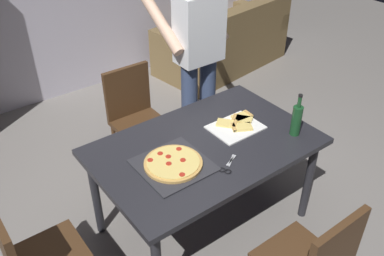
{
  "coord_description": "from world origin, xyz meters",
  "views": [
    {
      "loc": [
        -1.43,
        -1.76,
        2.43
      ],
      "look_at": [
        0.0,
        0.15,
        0.8
      ],
      "focal_mm": 39.0,
      "sensor_mm": 36.0,
      "label": 1
    }
  ],
  "objects_px": {
    "kitchen_scissors": "(227,167)",
    "pepperoni_pizza_on_tray": "(173,164)",
    "chair_far_side": "(135,113)",
    "wine_bottle": "(297,120)",
    "couch": "(225,45)",
    "person_serving_pizza": "(198,54)",
    "dining_table": "(205,153)"
  },
  "relations": [
    {
      "from": "kitchen_scissors",
      "to": "pepperoni_pizza_on_tray",
      "type": "bearing_deg",
      "value": 140.01
    },
    {
      "from": "chair_far_side",
      "to": "wine_bottle",
      "type": "height_order",
      "value": "wine_bottle"
    },
    {
      "from": "couch",
      "to": "wine_bottle",
      "type": "relative_size",
      "value": 5.7
    },
    {
      "from": "pepperoni_pizza_on_tray",
      "to": "kitchen_scissors",
      "type": "height_order",
      "value": "pepperoni_pizza_on_tray"
    },
    {
      "from": "kitchen_scissors",
      "to": "person_serving_pizza",
      "type": "bearing_deg",
      "value": 61.6
    },
    {
      "from": "couch",
      "to": "pepperoni_pizza_on_tray",
      "type": "xyz_separation_m",
      "value": [
        -2.21,
        -2.04,
        0.46
      ]
    },
    {
      "from": "chair_far_side",
      "to": "couch",
      "type": "distance_m",
      "value": 2.17
    },
    {
      "from": "couch",
      "to": "kitchen_scissors",
      "type": "xyz_separation_m",
      "value": [
        -1.95,
        -2.26,
        0.45
      ]
    },
    {
      "from": "wine_bottle",
      "to": "kitchen_scissors",
      "type": "bearing_deg",
      "value": 179.67
    },
    {
      "from": "chair_far_side",
      "to": "pepperoni_pizza_on_tray",
      "type": "xyz_separation_m",
      "value": [
        -0.3,
        -1.03,
        0.25
      ]
    },
    {
      "from": "couch",
      "to": "chair_far_side",
      "type": "bearing_deg",
      "value": -151.93
    },
    {
      "from": "person_serving_pizza",
      "to": "wine_bottle",
      "type": "height_order",
      "value": "person_serving_pizza"
    },
    {
      "from": "person_serving_pizza",
      "to": "kitchen_scissors",
      "type": "relative_size",
      "value": 9.01
    },
    {
      "from": "dining_table",
      "to": "wine_bottle",
      "type": "distance_m",
      "value": 0.67
    },
    {
      "from": "person_serving_pizza",
      "to": "pepperoni_pizza_on_tray",
      "type": "distance_m",
      "value": 1.17
    },
    {
      "from": "wine_bottle",
      "to": "couch",
      "type": "bearing_deg",
      "value": 59.49
    },
    {
      "from": "dining_table",
      "to": "chair_far_side",
      "type": "distance_m",
      "value": 0.98
    },
    {
      "from": "dining_table",
      "to": "couch",
      "type": "xyz_separation_m",
      "value": [
        1.91,
        1.99,
        -0.37
      ]
    },
    {
      "from": "chair_far_side",
      "to": "wine_bottle",
      "type": "distance_m",
      "value": 1.42
    },
    {
      "from": "dining_table",
      "to": "chair_far_side",
      "type": "bearing_deg",
      "value": 90.0
    },
    {
      "from": "chair_far_side",
      "to": "kitchen_scissors",
      "type": "xyz_separation_m",
      "value": [
        -0.04,
        -1.25,
        0.24
      ]
    },
    {
      "from": "chair_far_side",
      "to": "dining_table",
      "type": "bearing_deg",
      "value": -90.0
    },
    {
      "from": "person_serving_pizza",
      "to": "pepperoni_pizza_on_tray",
      "type": "bearing_deg",
      "value": -135.27
    },
    {
      "from": "person_serving_pizza",
      "to": "kitchen_scissors",
      "type": "bearing_deg",
      "value": -118.4
    },
    {
      "from": "dining_table",
      "to": "wine_bottle",
      "type": "xyz_separation_m",
      "value": [
        0.57,
        -0.28,
        0.2
      ]
    },
    {
      "from": "pepperoni_pizza_on_tray",
      "to": "chair_far_side",
      "type": "bearing_deg",
      "value": 73.53
    },
    {
      "from": "dining_table",
      "to": "couch",
      "type": "height_order",
      "value": "couch"
    },
    {
      "from": "chair_far_side",
      "to": "couch",
      "type": "relative_size",
      "value": 0.5
    },
    {
      "from": "chair_far_side",
      "to": "wine_bottle",
      "type": "bearing_deg",
      "value": -65.35
    },
    {
      "from": "person_serving_pizza",
      "to": "chair_far_side",
      "type": "bearing_deg",
      "value": 156.69
    },
    {
      "from": "dining_table",
      "to": "kitchen_scissors",
      "type": "height_order",
      "value": "kitchen_scissors"
    },
    {
      "from": "dining_table",
      "to": "pepperoni_pizza_on_tray",
      "type": "xyz_separation_m",
      "value": [
        -0.3,
        -0.06,
        0.09
      ]
    }
  ]
}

